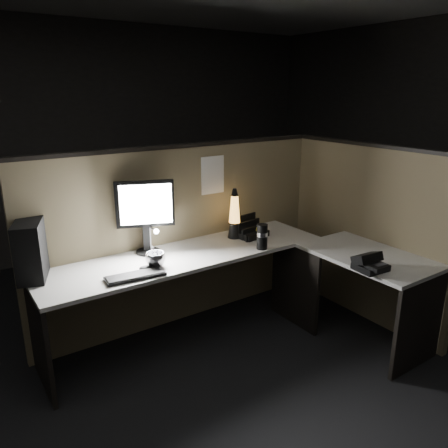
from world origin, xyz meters
TOP-DOWN VIEW (x-y plane):
  - floor at (0.00, 0.00)m, footprint 6.00×6.00m
  - room_shell at (0.00, 0.00)m, footprint 6.00×6.00m
  - partition_back at (0.00, 0.93)m, footprint 2.66×0.06m
  - partition_right at (1.33, 0.10)m, footprint 0.06×1.66m
  - desk at (0.18, 0.25)m, footprint 2.60×1.60m
  - pc_tower at (-1.22, 0.81)m, footprint 0.28×0.41m
  - monitor at (-0.39, 0.80)m, footprint 0.42×0.21m
  - keyboard at (-0.66, 0.40)m, footprint 0.41×0.17m
  - mouse at (-0.56, 0.47)m, footprint 0.11×0.09m
  - clip_lamp at (-0.34, 0.79)m, footprint 0.04×0.16m
  - organizer at (0.51, 0.68)m, footprint 0.29×0.26m
  - lava_lamp at (0.38, 0.71)m, footprint 0.12×0.12m
  - travel_mug at (0.40, 0.36)m, footprint 0.09×0.09m
  - steel_mug at (-0.47, 0.50)m, footprint 0.17×0.17m
  - figurine at (0.57, 0.63)m, footprint 0.06×0.06m
  - pinned_paper at (0.28, 0.90)m, footprint 0.22×0.00m
  - desk_phone at (0.76, -0.39)m, footprint 0.22×0.23m

SIDE VIEW (x-z plane):
  - floor at x=0.00m, z-range 0.00..0.00m
  - desk at x=0.18m, z-range 0.22..0.95m
  - keyboard at x=-0.66m, z-range 0.73..0.75m
  - mouse at x=-0.56m, z-range 0.73..0.77m
  - partition_back at x=0.00m, z-range 0.00..1.50m
  - partition_right at x=1.33m, z-range 0.00..1.50m
  - organizer at x=0.51m, z-range 0.68..0.87m
  - desk_phone at x=0.76m, z-range 0.72..0.84m
  - steel_mug at x=-0.47m, z-range 0.73..0.84m
  - figurine at x=0.57m, z-range 0.75..0.82m
  - travel_mug at x=0.40m, z-range 0.73..0.93m
  - clip_lamp at x=-0.34m, z-range 0.75..0.95m
  - lava_lamp at x=0.38m, z-range 0.69..1.12m
  - pc_tower at x=-1.22m, z-range 0.73..1.12m
  - monitor at x=-0.39m, z-range 0.79..1.36m
  - pinned_paper at x=0.28m, z-range 1.09..1.41m
  - room_shell at x=0.00m, z-range -1.38..4.62m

